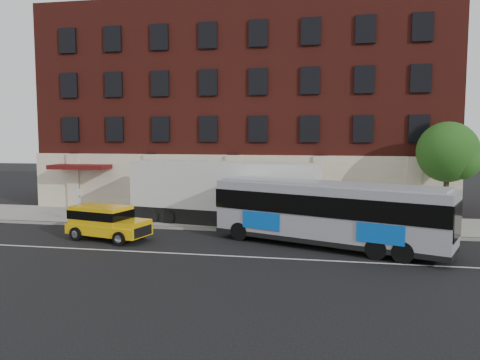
% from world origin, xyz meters
% --- Properties ---
extents(ground, '(120.00, 120.00, 0.00)m').
position_xyz_m(ground, '(0.00, 0.00, 0.00)').
color(ground, black).
rests_on(ground, ground).
extents(sidewalk, '(60.00, 6.00, 0.15)m').
position_xyz_m(sidewalk, '(0.00, 9.00, 0.07)').
color(sidewalk, gray).
rests_on(sidewalk, ground).
extents(kerb, '(60.00, 0.25, 0.15)m').
position_xyz_m(kerb, '(0.00, 6.00, 0.07)').
color(kerb, gray).
rests_on(kerb, ground).
extents(lane_line, '(60.00, 0.12, 0.01)m').
position_xyz_m(lane_line, '(0.00, 0.50, 0.01)').
color(lane_line, silver).
rests_on(lane_line, ground).
extents(building, '(30.00, 12.10, 15.00)m').
position_xyz_m(building, '(-0.01, 16.92, 7.58)').
color(building, '#581C15').
rests_on(building, sidewalk).
extents(sign_pole, '(0.30, 0.20, 2.50)m').
position_xyz_m(sign_pole, '(-8.50, 6.15, 1.45)').
color(sign_pole, slate).
rests_on(sign_pole, ground).
extents(street_tree, '(3.60, 3.60, 6.20)m').
position_xyz_m(street_tree, '(13.54, 9.48, 4.41)').
color(street_tree, '#322319').
rests_on(street_tree, sidewalk).
extents(city_bus, '(11.92, 6.67, 3.24)m').
position_xyz_m(city_bus, '(6.60, 3.13, 1.79)').
color(city_bus, '#94949D').
rests_on(city_bus, ground).
extents(yellow_suv, '(4.78, 2.83, 1.78)m').
position_xyz_m(yellow_suv, '(-5.09, 2.70, 1.02)').
color(yellow_suv, yellow).
rests_on(yellow_suv, ground).
extents(shipping_container, '(11.96, 4.38, 3.91)m').
position_xyz_m(shipping_container, '(0.25, 7.60, 1.93)').
color(shipping_container, black).
rests_on(shipping_container, ground).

